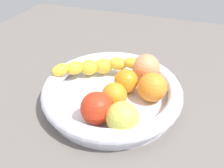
% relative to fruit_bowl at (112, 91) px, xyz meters
% --- Properties ---
extents(kitchen_counter, '(1.20, 1.20, 0.03)m').
position_rel_fruit_bowl_xyz_m(kitchen_counter, '(0.00, 0.00, -0.04)').
color(kitchen_counter, '#68615B').
rests_on(kitchen_counter, ground).
extents(fruit_bowl, '(0.32, 0.32, 0.05)m').
position_rel_fruit_bowl_xyz_m(fruit_bowl, '(0.00, 0.00, 0.00)').
color(fruit_bowl, white).
rests_on(fruit_bowl, kitchen_counter).
extents(banana_draped_left, '(0.13, 0.20, 0.05)m').
position_rel_fruit_bowl_xyz_m(banana_draped_left, '(0.06, 0.06, 0.02)').
color(banana_draped_left, yellow).
rests_on(banana_draped_left, fruit_bowl).
extents(orange_front, '(0.07, 0.07, 0.07)m').
position_rel_fruit_bowl_xyz_m(orange_front, '(0.01, -0.09, 0.02)').
color(orange_front, orange).
rests_on(orange_front, fruit_bowl).
extents(orange_mid_left, '(0.06, 0.06, 0.06)m').
position_rel_fruit_bowl_xyz_m(orange_mid_left, '(-0.03, -0.02, 0.02)').
color(orange_mid_left, orange).
rests_on(orange_mid_left, fruit_bowl).
extents(orange_mid_right, '(0.06, 0.06, 0.06)m').
position_rel_fruit_bowl_xyz_m(orange_mid_right, '(0.02, -0.03, 0.02)').
color(orange_mid_right, orange).
rests_on(orange_mid_right, fruit_bowl).
extents(apple_yellow, '(0.06, 0.06, 0.06)m').
position_rel_fruit_bowl_xyz_m(apple_yellow, '(-0.10, -0.05, 0.02)').
color(apple_yellow, '#DBD352').
rests_on(apple_yellow, fruit_bowl).
extents(tomato_red, '(0.07, 0.07, 0.07)m').
position_rel_fruit_bowl_xyz_m(tomato_red, '(-0.09, 0.00, 0.02)').
color(tomato_red, red).
rests_on(tomato_red, fruit_bowl).
extents(peach_blush, '(0.07, 0.07, 0.07)m').
position_rel_fruit_bowl_xyz_m(peach_blush, '(0.09, -0.06, 0.02)').
color(peach_blush, '#F99562').
rests_on(peach_blush, fruit_bowl).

